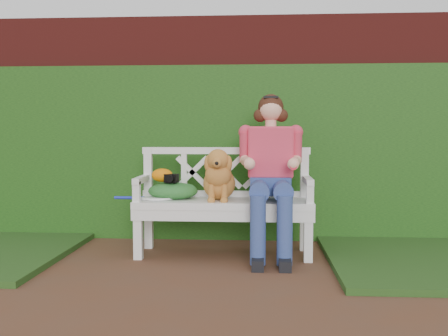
{
  "coord_description": "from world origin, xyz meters",
  "views": [
    {
      "loc": [
        0.54,
        -3.46,
        1.06
      ],
      "look_at": [
        0.24,
        0.98,
        0.75
      ],
      "focal_mm": 42.0,
      "sensor_mm": 36.0,
      "label": 1
    }
  ],
  "objects": [
    {
      "name": "baseball_glove",
      "position": [
        -0.3,
        0.99,
        0.68
      ],
      "size": [
        0.22,
        0.19,
        0.12
      ],
      "primitive_type": "ellipsoid",
      "rotation": [
        0.0,
        0.0,
        0.38
      ],
      "color": "orange",
      "rests_on": "green_bag"
    },
    {
      "name": "tennis_racket",
      "position": [
        -0.36,
        0.94,
        0.49
      ],
      "size": [
        0.59,
        0.43,
        0.03
      ],
      "primitive_type": null,
      "rotation": [
        0.0,
        0.0,
        0.43
      ],
      "color": "white",
      "rests_on": "garden_bench"
    },
    {
      "name": "brick_wall",
      "position": [
        0.0,
        1.9,
        1.1
      ],
      "size": [
        10.0,
        0.3,
        2.2
      ],
      "primitive_type": "cube",
      "color": "maroon",
      "rests_on": "ground"
    },
    {
      "name": "seated_woman",
      "position": [
        0.63,
        0.96,
        0.67
      ],
      "size": [
        0.62,
        0.79,
        1.34
      ],
      "primitive_type": null,
      "rotation": [
        0.0,
        0.0,
        -0.07
      ],
      "color": "red",
      "rests_on": "ground"
    },
    {
      "name": "garden_bench",
      "position": [
        0.24,
        0.98,
        0.24
      ],
      "size": [
        1.62,
        0.72,
        0.48
      ],
      "primitive_type": null,
      "rotation": [
        0.0,
        0.0,
        -0.08
      ],
      "color": "white",
      "rests_on": "ground"
    },
    {
      "name": "green_bag",
      "position": [
        -0.21,
        1.0,
        0.55
      ],
      "size": [
        0.46,
        0.37,
        0.15
      ],
      "primitive_type": null,
      "rotation": [
        0.0,
        0.0,
        -0.09
      ],
      "color": "#14821F",
      "rests_on": "garden_bench"
    },
    {
      "name": "dog",
      "position": [
        0.2,
        0.93,
        0.7
      ],
      "size": [
        0.37,
        0.45,
        0.44
      ],
      "primitive_type": null,
      "rotation": [
        0.0,
        0.0,
        0.21
      ],
      "color": "#A75B25",
      "rests_on": "garden_bench"
    },
    {
      "name": "ground",
      "position": [
        0.0,
        0.0,
        0.0
      ],
      "size": [
        60.0,
        60.0,
        0.0
      ],
      "primitive_type": "plane",
      "color": "#59321F"
    },
    {
      "name": "camera_item",
      "position": [
        -0.21,
        0.96,
        0.66
      ],
      "size": [
        0.12,
        0.1,
        0.07
      ],
      "primitive_type": "cube",
      "rotation": [
        0.0,
        0.0,
        -0.21
      ],
      "color": "black",
      "rests_on": "green_bag"
    },
    {
      "name": "ivy_hedge",
      "position": [
        0.0,
        1.68,
        0.85
      ],
      "size": [
        10.0,
        0.18,
        1.7
      ],
      "primitive_type": "cube",
      "color": "#296217",
      "rests_on": "ground"
    }
  ]
}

